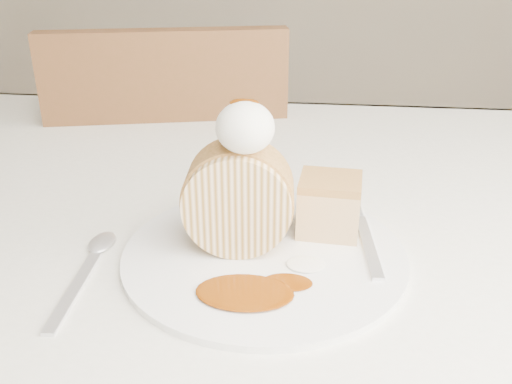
# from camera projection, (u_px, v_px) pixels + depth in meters

# --- Properties ---
(table) EXTENTS (1.40, 0.90, 0.75)m
(table) POSITION_uv_depth(u_px,v_px,m) (309.00, 267.00, 0.75)
(table) COLOR white
(table) RESTS_ON ground
(chair_far) EXTENTS (0.51, 0.51, 0.91)m
(chair_far) POSITION_uv_depth(u_px,v_px,m) (177.00, 207.00, 1.22)
(chair_far) COLOR brown
(chair_far) RESTS_ON ground
(plate) EXTENTS (0.32, 0.32, 0.01)m
(plate) POSITION_uv_depth(u_px,v_px,m) (264.00, 254.00, 0.60)
(plate) COLOR white
(plate) RESTS_ON table
(roulade_slice) EXTENTS (0.11, 0.07, 0.11)m
(roulade_slice) POSITION_uv_depth(u_px,v_px,m) (238.00, 199.00, 0.59)
(roulade_slice) COLOR beige
(roulade_slice) RESTS_ON plate
(cake_chunk) EXTENTS (0.07, 0.07, 0.06)m
(cake_chunk) POSITION_uv_depth(u_px,v_px,m) (329.00, 208.00, 0.63)
(cake_chunk) COLOR tan
(cake_chunk) RESTS_ON plate
(whipped_cream) EXTENTS (0.06, 0.06, 0.05)m
(whipped_cream) POSITION_uv_depth(u_px,v_px,m) (245.00, 128.00, 0.55)
(whipped_cream) COLOR white
(whipped_cream) RESTS_ON roulade_slice
(caramel_drizzle) EXTENTS (0.03, 0.02, 0.01)m
(caramel_drizzle) POSITION_uv_depth(u_px,v_px,m) (244.00, 96.00, 0.54)
(caramel_drizzle) COLOR #6B2D04
(caramel_drizzle) RESTS_ON whipped_cream
(caramel_pool) EXTENTS (0.10, 0.07, 0.00)m
(caramel_pool) POSITION_uv_depth(u_px,v_px,m) (245.00, 292.00, 0.53)
(caramel_pool) COLOR #6B2D04
(caramel_pool) RESTS_ON plate
(fork) EXTENTS (0.04, 0.18, 0.00)m
(fork) POSITION_uv_depth(u_px,v_px,m) (368.00, 246.00, 0.61)
(fork) COLOR silver
(fork) RESTS_ON plate
(spoon) EXTENTS (0.03, 0.16, 0.00)m
(spoon) POSITION_uv_depth(u_px,v_px,m) (75.00, 290.00, 0.55)
(spoon) COLOR silver
(spoon) RESTS_ON table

